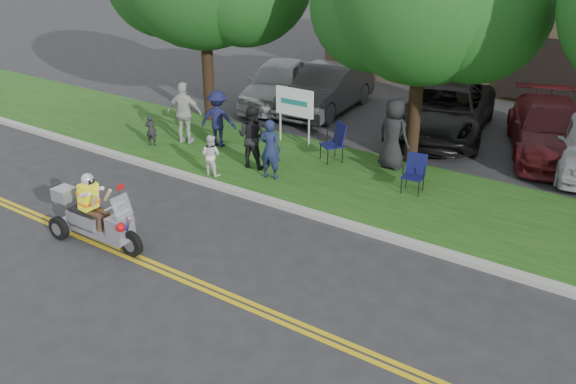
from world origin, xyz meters
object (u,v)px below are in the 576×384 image
Objects in this scene: trike_scooter at (94,219)px; parked_car_right at (550,129)px; lawn_chair_b at (415,171)px; spectator_adult_left at (270,149)px; parked_car_far_left at (278,83)px; spectator_adult_right at (185,113)px; parked_car_left at (327,89)px; parked_car_mid at (445,111)px; spectator_adult_mid at (252,137)px; lawn_chair_a at (336,140)px.

trike_scooter is 0.47× the size of parked_car_right.
lawn_chair_b is at bearing -132.17° from parked_car_right.
spectator_adult_left is 0.33× the size of parked_car_far_left.
lawn_chair_b is (4.42, 5.95, 0.09)m from trike_scooter.
spectator_adult_right reaches higher than parked_car_left.
parked_car_mid is (4.25, -0.03, -0.02)m from parked_car_left.
spectator_adult_mid is (0.24, 4.98, 0.40)m from trike_scooter.
spectator_adult_left is at bearing -150.73° from parked_car_right.
trike_scooter is at bearing -118.82° from parked_car_mid.
parked_car_right is at bearing 75.93° from lawn_chair_a.
trike_scooter is 4.77m from spectator_adult_left.
trike_scooter is 1.53× the size of spectator_adult_left.
spectator_adult_mid reaches higher than parked_car_left.
parked_car_far_left reaches higher than parked_car_left.
parked_car_left is (-2.01, 6.04, -0.09)m from spectator_adult_left.
trike_scooter is 1.30× the size of spectator_adult_right.
spectator_adult_mid is 6.44m from parked_car_mid.
spectator_adult_right is at bearing 113.35° from trike_scooter.
spectator_adult_right is 0.38× the size of parked_car_left.
parked_car_left reaches higher than trike_scooter.
lawn_chair_b is at bearing 19.84° from lawn_chair_a.
parked_car_mid is at bearing 161.31° from parked_car_right.
parked_car_mid is at bearing -128.15° from spectator_adult_mid.
trike_scooter is 1.42× the size of spectator_adult_mid.
parked_car_left reaches higher than lawn_chair_b.
spectator_adult_left reaches higher than parked_car_far_left.
spectator_adult_left is 3.67m from spectator_adult_right.
lawn_chair_a is 0.62× the size of spectator_adult_mid.
spectator_adult_mid is (-4.17, -0.97, 0.31)m from lawn_chair_b.
trike_scooter is 2.27× the size of lawn_chair_a.
spectator_adult_left is (-3.33, -1.32, 0.25)m from lawn_chair_b.
spectator_adult_mid is 0.33× the size of parked_car_right.
lawn_chair_b is (2.59, -0.66, -0.06)m from lawn_chair_a.
spectator_adult_right is (-2.75, 0.38, 0.07)m from spectator_adult_mid.
lawn_chair_a is 4.29m from parked_car_mid.
lawn_chair_a is 5.94m from parked_car_far_left.
parked_car_mid reaches higher than lawn_chair_a.
spectator_adult_left is 0.28× the size of parked_car_mid.
spectator_adult_left is at bearing -121.88° from parked_car_mid.
trike_scooter is 0.50× the size of parked_car_far_left.
lawn_chair_a is at bearing -58.73° from parked_car_far_left.
parked_car_right is at bearing 60.07° from lawn_chair_b.
spectator_adult_right is 0.36× the size of parked_car_right.
spectator_adult_left is 6.37m from parked_car_left.
lawn_chair_a is 2.29m from spectator_adult_mid.
spectator_adult_left is at bearing 149.12° from spectator_adult_right.
spectator_adult_mid reaches higher than parked_car_mid.
parked_car_left is 7.32m from parked_car_right.
spectator_adult_right reaches higher than parked_car_right.
spectator_adult_mid reaches higher than lawn_chair_b.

